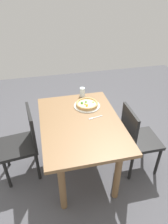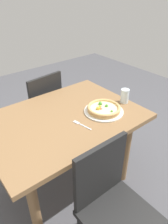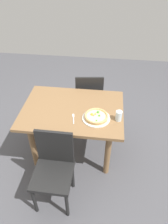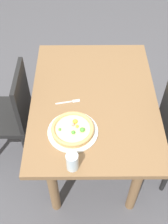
# 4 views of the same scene
# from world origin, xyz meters

# --- Properties ---
(ground_plane) EXTENTS (6.00, 6.00, 0.00)m
(ground_plane) POSITION_xyz_m (0.00, 0.00, 0.00)
(ground_plane) COLOR #4C4C51
(dining_table) EXTENTS (1.18, 0.85, 0.75)m
(dining_table) POSITION_xyz_m (0.00, 0.00, 0.63)
(dining_table) COLOR olive
(dining_table) RESTS_ON ground
(chair_near) EXTENTS (0.40, 0.40, 0.88)m
(chair_near) POSITION_xyz_m (-0.10, -0.64, 0.48)
(chair_near) COLOR black
(chair_near) RESTS_ON ground
(plate) EXTENTS (0.31, 0.31, 0.01)m
(plate) POSITION_xyz_m (0.29, -0.14, 0.76)
(plate) COLOR silver
(plate) RESTS_ON dining_table
(pizza) EXTENTS (0.26, 0.26, 0.05)m
(pizza) POSITION_xyz_m (0.29, -0.14, 0.78)
(pizza) COLOR tan
(pizza) RESTS_ON plate
(fork) EXTENTS (0.05, 0.17, 0.00)m
(fork) POSITION_xyz_m (0.04, -0.16, 0.75)
(fork) COLOR silver
(fork) RESTS_ON dining_table
(drinking_glass) EXTENTS (0.07, 0.07, 0.12)m
(drinking_glass) POSITION_xyz_m (0.53, -0.14, 0.81)
(drinking_glass) COLOR silver
(drinking_glass) RESTS_ON dining_table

